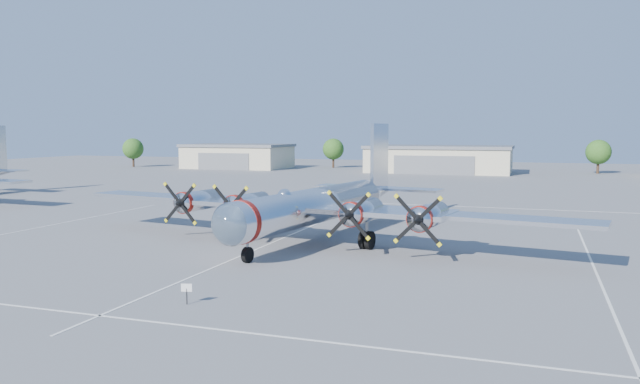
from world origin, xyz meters
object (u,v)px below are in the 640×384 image
(hangar_center, at_px, (439,159))
(tree_east, at_px, (598,152))
(tree_west, at_px, (333,149))
(info_placard, at_px, (187,290))
(tree_far_west, at_px, (133,149))
(main_bomber_b29, at_px, (319,240))
(hangar_west, at_px, (238,156))

(hangar_center, height_order, tree_east, tree_east)
(tree_west, relative_size, info_placard, 6.55)
(tree_far_west, xyz_separation_m, main_bomber_b29, (72.87, -78.07, -4.22))
(info_placard, bearing_deg, main_bomber_b29, 73.89)
(tree_west, distance_m, main_bomber_b29, 94.37)
(hangar_west, xyz_separation_m, main_bomber_b29, (47.87, -82.03, -2.71))
(hangar_west, relative_size, info_placard, 22.30)
(main_bomber_b29, relative_size, info_placard, 40.14)
(tree_east, xyz_separation_m, info_placard, (-27.25, -107.08, -3.51))
(tree_east, bearing_deg, tree_west, 177.92)
(tree_far_west, height_order, main_bomber_b29, tree_far_west)
(hangar_center, distance_m, tree_far_west, 70.13)
(hangar_center, height_order, tree_west, tree_west)
(tree_west, distance_m, tree_east, 55.04)
(hangar_west, bearing_deg, tree_far_west, -170.99)
(tree_east, bearing_deg, info_placard, -104.28)
(hangar_west, bearing_deg, tree_west, 21.89)
(hangar_center, distance_m, main_bomber_b29, 82.12)
(main_bomber_b29, xyz_separation_m, info_placard, (-0.12, -19.02, 0.71))
(hangar_west, bearing_deg, tree_east, 4.60)
(hangar_center, relative_size, info_placard, 28.22)
(tree_west, height_order, main_bomber_b29, tree_west)
(hangar_center, height_order, tree_far_west, tree_far_west)
(tree_east, height_order, main_bomber_b29, tree_east)
(tree_far_west, xyz_separation_m, info_placard, (72.75, -97.08, -3.51))
(tree_west, bearing_deg, tree_east, -2.08)
(tree_west, height_order, info_placard, tree_west)
(tree_east, distance_m, info_placard, 110.55)
(hangar_center, xyz_separation_m, main_bomber_b29, (2.87, -82.03, -2.71))
(tree_east, height_order, info_placard, tree_east)
(hangar_west, height_order, tree_east, tree_east)
(tree_west, bearing_deg, hangar_west, -158.11)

